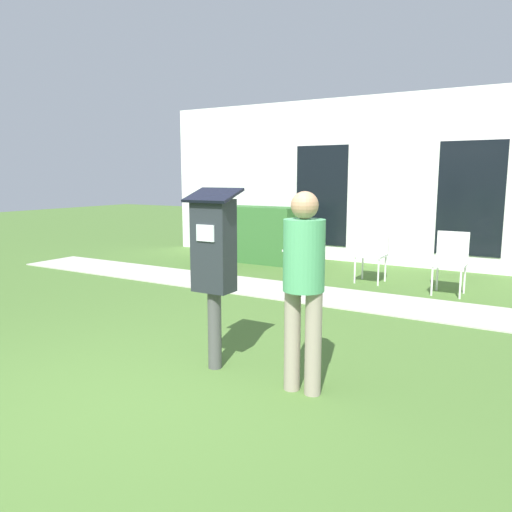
% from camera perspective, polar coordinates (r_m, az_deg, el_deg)
% --- Properties ---
extents(ground_plane, '(40.00, 40.00, 0.00)m').
position_cam_1_polar(ground_plane, '(4.00, -14.82, -16.23)').
color(ground_plane, '#476B2D').
extents(sidewalk, '(12.00, 1.10, 0.02)m').
position_cam_1_polar(sidewalk, '(7.15, 8.22, -4.57)').
color(sidewalk, '#B7B2A8').
rests_on(sidewalk, ground).
extents(building_facade, '(10.00, 0.26, 3.20)m').
position_cam_1_polar(building_facade, '(9.90, 15.36, 8.24)').
color(building_facade, white).
rests_on(building_facade, ground).
extents(parking_meter, '(0.44, 0.31, 1.59)m').
position_cam_1_polar(parking_meter, '(4.31, -4.86, 0.10)').
color(parking_meter, '#4C4C4C').
rests_on(parking_meter, ground).
extents(person_standing, '(0.32, 0.32, 1.58)m').
position_cam_1_polar(person_standing, '(3.83, 5.47, -2.37)').
color(person_standing, gray).
rests_on(person_standing, ground).
extents(outdoor_chair_left, '(0.44, 0.44, 0.90)m').
position_cam_1_polar(outdoor_chair_left, '(8.64, 5.25, 1.34)').
color(outdoor_chair_left, white).
rests_on(outdoor_chair_left, ground).
extents(outdoor_chair_middle, '(0.44, 0.44, 0.90)m').
position_cam_1_polar(outdoor_chair_middle, '(8.25, 13.19, 0.77)').
color(outdoor_chair_middle, white).
rests_on(outdoor_chair_middle, ground).
extents(outdoor_chair_right, '(0.44, 0.44, 0.90)m').
position_cam_1_polar(outdoor_chair_right, '(7.73, 21.38, -0.17)').
color(outdoor_chair_right, white).
rests_on(outdoor_chair_right, ground).
extents(hedge_row, '(2.10, 0.60, 1.10)m').
position_cam_1_polar(hedge_row, '(10.00, -1.02, 2.55)').
color(hedge_row, '#33662D').
rests_on(hedge_row, ground).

